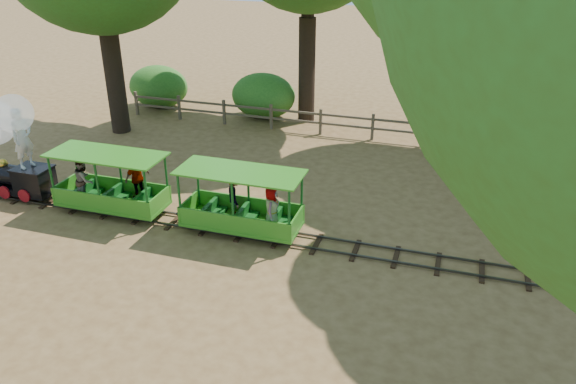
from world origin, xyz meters
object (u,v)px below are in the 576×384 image
(locomotive, at_px, (2,139))
(fence, at_px, (346,122))
(carriage_rear, at_px, (245,207))
(carriage_front, at_px, (110,186))

(locomotive, bearing_deg, fence, 43.47)
(carriage_rear, distance_m, fence, 8.01)
(carriage_front, height_order, carriage_rear, same)
(fence, bearing_deg, carriage_rear, -96.74)
(carriage_front, xyz_separation_m, carriage_rear, (3.99, 0.02, -0.03))
(carriage_front, xyz_separation_m, fence, (4.93, 7.98, -0.22))
(locomotive, xyz_separation_m, fence, (8.36, 7.93, -1.20))
(locomotive, bearing_deg, carriage_front, -0.83)
(locomotive, distance_m, carriage_rear, 7.49)
(carriage_front, bearing_deg, locomotive, 179.17)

